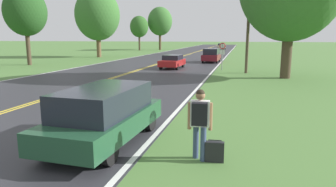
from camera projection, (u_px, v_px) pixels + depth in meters
The scene contains 12 objects.
hitchhiker_person at pixel (200, 118), 7.16m from camera, with size 0.60×0.43×1.76m.
suitcase at pixel (214, 152), 7.21m from camera, with size 0.46×0.18×0.56m.
traffic_sign at pixel (222, 49), 27.03m from camera, with size 0.60×0.10×2.50m.
utility_pole_midground at pixel (249, 14), 24.27m from camera, with size 1.80×0.24×9.39m.
tree_left_verge at pixel (160, 21), 70.72m from camera, with size 5.79×5.79×10.00m.
tree_mid_treeline at pixel (25, 12), 31.58m from camera, with size 4.41×4.41×8.17m.
tree_right_cluster at pixel (139, 27), 67.83m from camera, with size 4.16×4.16×7.73m.
tree_far_back at pixel (97, 15), 44.31m from camera, with size 6.58×6.58×10.04m.
car_dark_green_van_approaching at pixel (105, 114), 8.45m from camera, with size 2.11×4.57×1.59m.
car_red_sedan_mid_near at pixel (172, 61), 28.89m from camera, with size 1.89×4.05×1.29m.
car_maroon_hatchback_mid_far at pixel (211, 55), 35.85m from camera, with size 1.98×4.23×1.64m.
car_champagne_hatchback_receding at pixel (222, 46), 74.45m from camera, with size 2.02×3.61×1.46m.
Camera 1 is at (9.23, -4.81, 2.97)m, focal length 32.00 mm.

